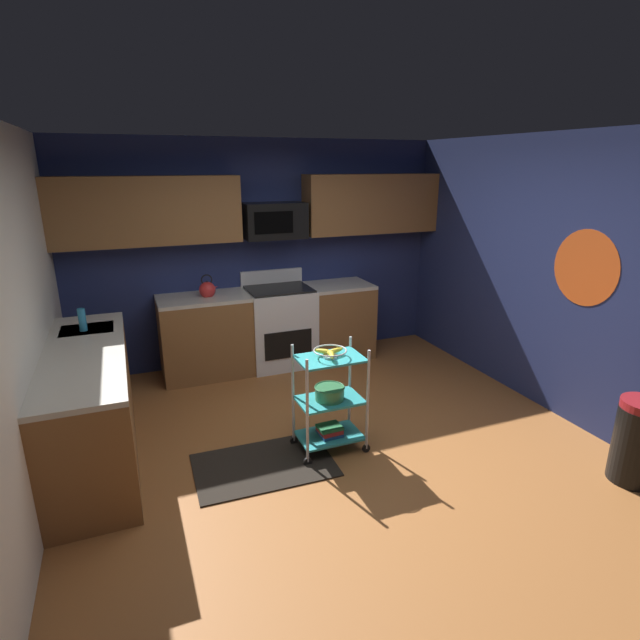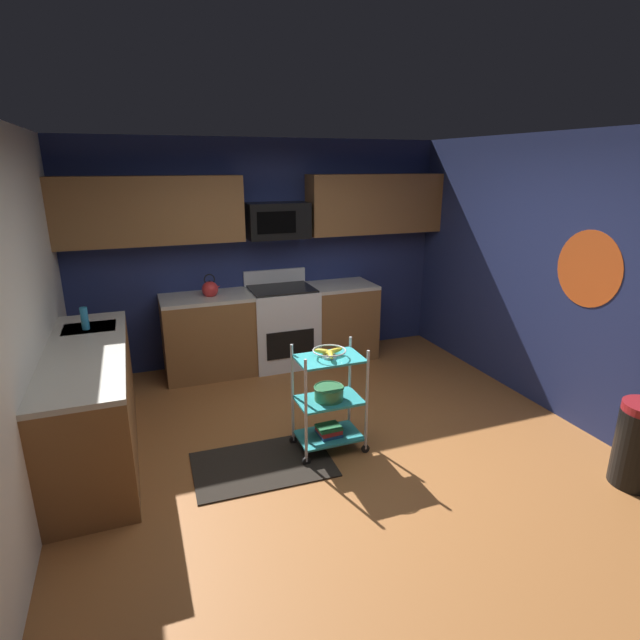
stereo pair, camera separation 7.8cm
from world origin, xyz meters
The scene contains 17 objects.
floor centered at (0.00, 0.00, -0.02)m, with size 4.40×4.80×0.04m, color #995B2D.
wall_back centered at (0.00, 2.43, 1.30)m, with size 4.52×0.06×2.60m, color navy.
wall_left centered at (-2.23, 0.00, 1.30)m, with size 0.06×4.80×2.60m, color silver.
wall_right centered at (2.23, 0.00, 1.30)m, with size 0.06×4.80×2.60m, color navy.
wall_flower_decal centered at (2.20, -0.20, 1.45)m, with size 0.67×0.67×0.00m, color #E5591E.
counter_run centered at (-0.87, 1.49, 0.46)m, with size 3.46×2.69×0.92m.
oven_range centered at (0.11, 2.10, 0.48)m, with size 0.76×0.65×1.10m.
upper_cabinets centered at (-0.02, 2.23, 1.85)m, with size 4.40×0.33×0.70m.
microwave centered at (0.11, 2.21, 1.70)m, with size 0.70×0.39×0.40m.
rolling_cart centered at (-0.07, 0.13, 0.45)m, with size 0.59×0.37×0.91m.
fruit_bowl centered at (-0.07, 0.13, 0.88)m, with size 0.27×0.27×0.07m.
mixing_bowl_large centered at (-0.08, 0.13, 0.52)m, with size 0.25×0.25×0.11m.
book_stack centered at (-0.07, 0.13, 0.17)m, with size 0.20×0.19×0.08m.
kettle centered at (-0.71, 2.10, 1.00)m, with size 0.21×0.18×0.26m.
dish_soap_bottle centered at (-1.92, 1.30, 1.02)m, with size 0.06×0.06×0.20m, color #2D8CBF.
trash_can centered at (1.90, -1.14, 0.33)m, with size 0.34×0.42×0.66m.
floor_rug centered at (-0.66, 0.08, 0.01)m, with size 1.10×0.70×0.01m, color black.
Camera 1 is at (-1.53, -3.31, 2.32)m, focal length 28.01 mm.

